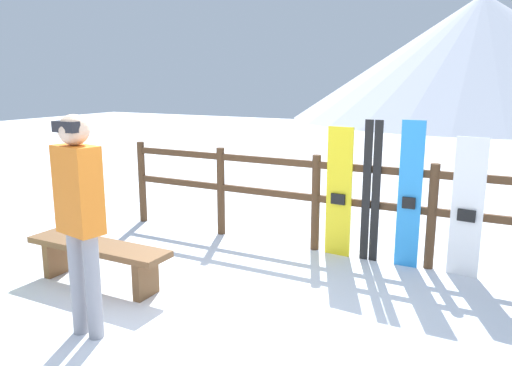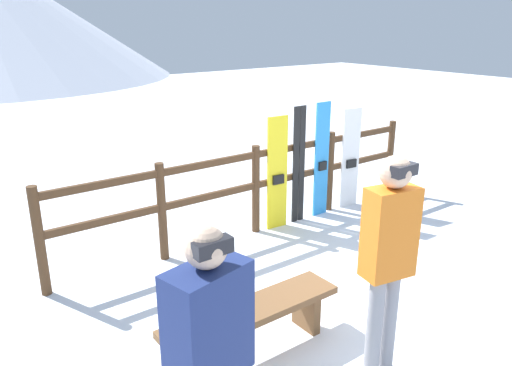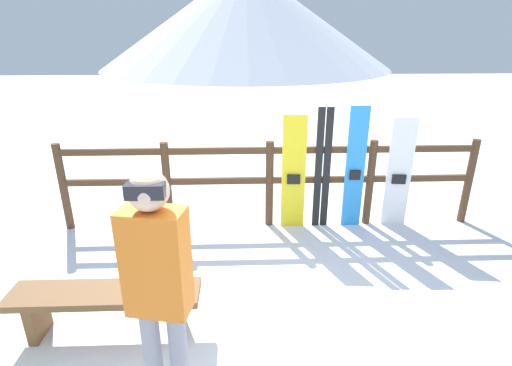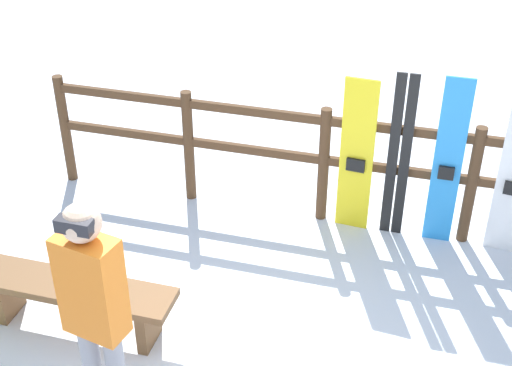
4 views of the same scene
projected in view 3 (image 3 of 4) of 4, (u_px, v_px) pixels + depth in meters
ground_plane at (286, 343)px, 3.31m from camera, size 40.00×40.00×0.00m
mountain_backdrop at (246, 17)px, 24.69m from camera, size 18.00×18.00×6.00m
fence at (270, 176)px, 5.07m from camera, size 5.30×0.10×1.13m
bench at (106, 301)px, 3.31m from camera, size 1.56×0.36×0.42m
person_orange at (158, 282)px, 2.36m from camera, size 0.40×0.27×1.74m
snowboard_yellow at (294, 173)px, 5.00m from camera, size 0.30×0.07×1.48m
ski_pair_black at (323, 169)px, 5.00m from camera, size 0.20×0.02×1.57m
snowboard_blue at (355, 169)px, 5.01m from camera, size 0.24×0.05×1.58m
snowboard_white at (399, 174)px, 5.06m from camera, size 0.31×0.08×1.43m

